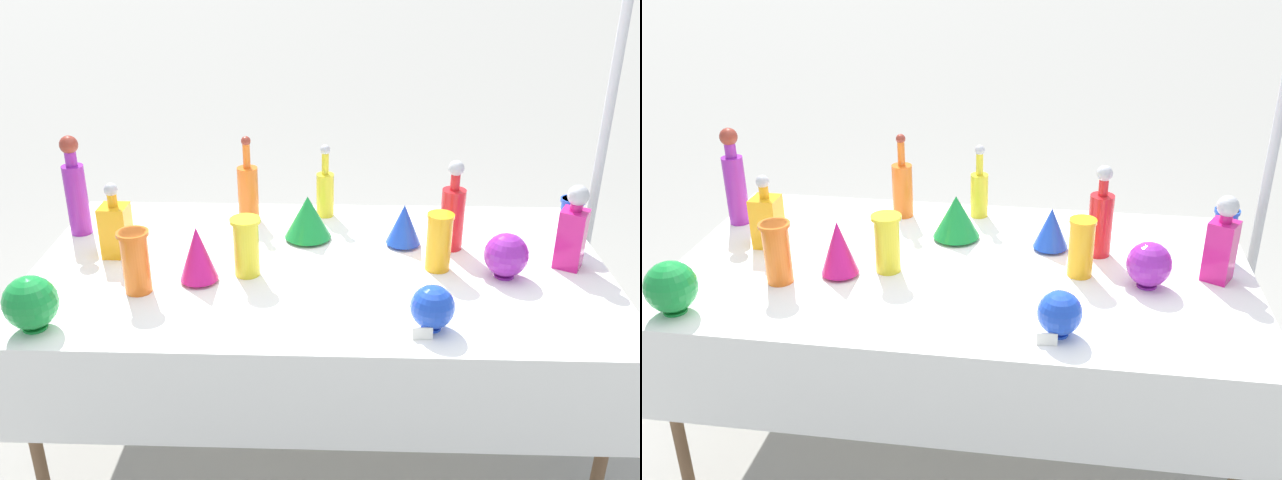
# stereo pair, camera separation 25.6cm
# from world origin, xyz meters

# --- Properties ---
(ground_plane) EXTENTS (40.00, 40.00, 0.00)m
(ground_plane) POSITION_xyz_m (0.00, 0.00, 0.00)
(ground_plane) COLOR gray
(display_table) EXTENTS (2.08, 1.16, 0.76)m
(display_table) POSITION_xyz_m (0.00, -0.04, 0.71)
(display_table) COLOR white
(display_table) RESTS_ON ground
(tall_bottle_0) EXTENTS (0.09, 0.09, 0.35)m
(tall_bottle_0) POSITION_xyz_m (0.49, 0.16, 0.90)
(tall_bottle_0) COLOR red
(tall_bottle_0) RESTS_ON display_table
(tall_bottle_1) EXTENTS (0.08, 0.08, 0.36)m
(tall_bottle_1) POSITION_xyz_m (-0.31, 0.42, 0.89)
(tall_bottle_1) COLOR orange
(tall_bottle_1) RESTS_ON display_table
(tall_bottle_2) EXTENTS (0.07, 0.07, 0.31)m
(tall_bottle_2) POSITION_xyz_m (0.01, 0.46, 0.87)
(tall_bottle_2) COLOR yellow
(tall_bottle_2) RESTS_ON display_table
(tall_bottle_3) EXTENTS (0.08, 0.08, 0.40)m
(tall_bottle_3) POSITION_xyz_m (-0.97, 0.25, 0.94)
(tall_bottle_3) COLOR purple
(tall_bottle_3) RESTS_ON display_table
(square_decanter_0) EXTENTS (0.10, 0.10, 0.29)m
(square_decanter_0) POSITION_xyz_m (-0.76, 0.06, 0.87)
(square_decanter_0) COLOR orange
(square_decanter_0) RESTS_ON display_table
(square_decanter_1) EXTENTS (0.12, 0.12, 0.31)m
(square_decanter_1) POSITION_xyz_m (0.90, 0.02, 0.90)
(square_decanter_1) COLOR #C61972
(square_decanter_1) RESTS_ON display_table
(slender_vase_0) EXTENTS (0.11, 0.11, 0.22)m
(slender_vase_0) POSITION_xyz_m (-0.61, -0.22, 0.88)
(slender_vase_0) COLOR orange
(slender_vase_0) RESTS_ON display_table
(slender_vase_1) EXTENTS (0.11, 0.11, 0.21)m
(slender_vase_1) POSITION_xyz_m (-0.26, -0.08, 0.87)
(slender_vase_1) COLOR yellow
(slender_vase_1) RESTS_ON display_table
(slender_vase_2) EXTENTS (0.10, 0.10, 0.21)m
(slender_vase_2) POSITION_xyz_m (0.42, -0.02, 0.87)
(slender_vase_2) COLOR orange
(slender_vase_2) RESTS_ON display_table
(slender_vase_3) EXTENTS (0.09, 0.09, 0.20)m
(slender_vase_3) POSITION_xyz_m (0.94, 0.19, 0.87)
(slender_vase_3) COLOR blue
(slender_vase_3) RESTS_ON display_table
(fluted_vase_0) EXTENTS (0.13, 0.13, 0.17)m
(fluted_vase_0) POSITION_xyz_m (0.31, 0.18, 0.85)
(fluted_vase_0) COLOR blue
(fluted_vase_0) RESTS_ON display_table
(fluted_vase_1) EXTENTS (0.13, 0.13, 0.21)m
(fluted_vase_1) POSITION_xyz_m (-0.42, -0.14, 0.87)
(fluted_vase_1) COLOR #C61972
(fluted_vase_1) RESTS_ON display_table
(fluted_vase_2) EXTENTS (0.18, 0.18, 0.18)m
(fluted_vase_2) POSITION_xyz_m (-0.06, 0.22, 0.85)
(fluted_vase_2) COLOR #198C38
(fluted_vase_2) RESTS_ON display_table
(round_bowl_0) EXTENTS (0.15, 0.15, 0.16)m
(round_bowl_0) POSITION_xyz_m (0.65, -0.07, 0.84)
(round_bowl_0) COLOR purple
(round_bowl_0) RESTS_ON display_table
(round_bowl_1) EXTENTS (0.14, 0.14, 0.15)m
(round_bowl_1) POSITION_xyz_m (0.36, -0.42, 0.84)
(round_bowl_1) COLOR blue
(round_bowl_1) RESTS_ON display_table
(round_bowl_2) EXTENTS (0.17, 0.17, 0.18)m
(round_bowl_2) POSITION_xyz_m (-0.87, -0.46, 0.85)
(round_bowl_2) COLOR #198C38
(round_bowl_2) RESTS_ON display_table
(price_tag_left) EXTENTS (0.06, 0.02, 0.04)m
(price_tag_left) POSITION_xyz_m (0.33, -0.48, 0.78)
(price_tag_left) COLOR white
(price_tag_left) RESTS_ON display_table
(canopy_pole) EXTENTS (0.18, 0.18, 2.23)m
(canopy_pole) POSITION_xyz_m (1.21, 0.70, 0.86)
(canopy_pole) COLOR silver
(canopy_pole) RESTS_ON ground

